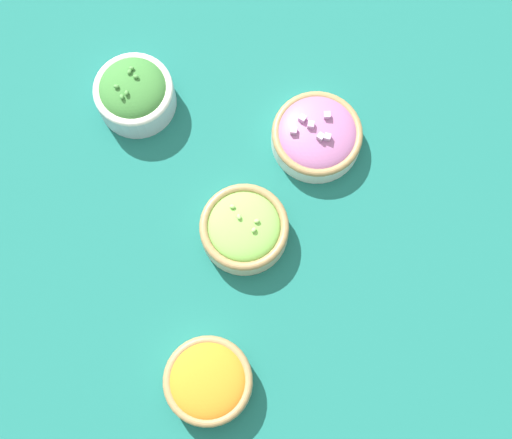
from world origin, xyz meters
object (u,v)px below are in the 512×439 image
Objects in this scene: bowl_broccoli at (134,93)px; bowl_carrots at (208,381)px; bowl_red_onion at (317,135)px; bowl_lettuce at (244,228)px.

bowl_carrots is at bearing -171.70° from bowl_broccoli.
bowl_red_onion is 1.13× the size of bowl_broccoli.
bowl_carrots is (-0.20, 0.07, 0.00)m from bowl_lettuce.
bowl_broccoli reaches higher than bowl_carrots.
bowl_red_onion is 0.27m from bowl_broccoli.
bowl_broccoli is (0.22, 0.13, 0.01)m from bowl_lettuce.
bowl_lettuce is at bearing 135.92° from bowl_red_onion.
bowl_broccoli reaches higher than bowl_red_onion.
bowl_lettuce is 0.26m from bowl_broccoli.
bowl_lettuce is 1.07× the size of bowl_broccoli.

